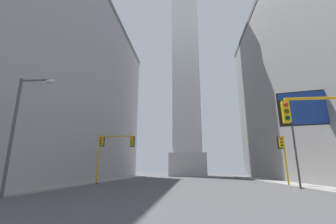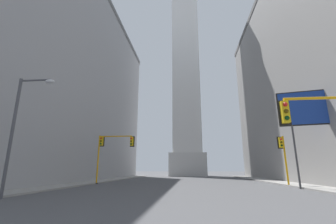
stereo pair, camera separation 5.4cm
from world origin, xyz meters
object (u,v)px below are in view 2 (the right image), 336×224
(obelisk, at_px, (186,63))
(street_lamp, at_px, (20,121))
(traffic_light_mid_right, at_px, (283,153))
(traffic_light_mid_left, at_px, (111,147))
(billboard_sign, at_px, (316,109))

(obelisk, height_order, street_lamp, obelisk)
(obelisk, distance_m, traffic_light_mid_right, 47.07)
(traffic_light_mid_left, height_order, street_lamp, street_lamp)
(obelisk, distance_m, street_lamp, 56.50)
(obelisk, height_order, traffic_light_mid_right, obelisk)
(traffic_light_mid_left, bearing_deg, billboard_sign, -14.42)
(obelisk, relative_size, street_lamp, 8.85)
(street_lamp, height_order, billboard_sign, billboard_sign)
(street_lamp, bearing_deg, obelisk, 78.23)
(obelisk, bearing_deg, traffic_light_mid_left, -105.24)
(billboard_sign, bearing_deg, obelisk, 107.92)
(traffic_light_mid_right, xyz_separation_m, billboard_sign, (1.99, -3.82, 3.75))
(traffic_light_mid_right, bearing_deg, billboard_sign, -62.49)
(obelisk, relative_size, billboard_sign, 7.37)
(obelisk, bearing_deg, street_lamp, -101.77)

